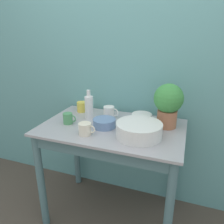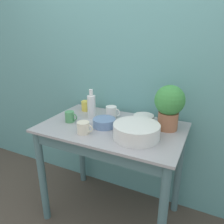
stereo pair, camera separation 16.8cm
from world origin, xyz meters
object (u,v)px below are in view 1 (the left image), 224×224
potted_plant (168,103)px  bottle_tall (89,107)px  mug_white (109,112)px  bowl_small_blue (104,123)px  mug_yellow (82,107)px  bowl_wash_large (139,130)px  mug_green (68,118)px  mug_cream (85,129)px  bowl_small_enamel_white (142,117)px

potted_plant → bottle_tall: 0.65m
potted_plant → mug_white: bearing=177.9°
potted_plant → bowl_small_blue: (-0.45, -0.17, -0.16)m
mug_yellow → bowl_wash_large: bearing=-27.9°
bowl_small_blue → mug_green: bearing=-172.8°
potted_plant → mug_cream: (-0.53, -0.34, -0.15)m
bowl_small_blue → mug_yellow: bearing=141.9°
mug_cream → bowl_small_enamel_white: (0.33, 0.40, -0.02)m
potted_plant → bowl_small_blue: 0.51m
bottle_tall → mug_cream: bottle_tall is taller
bowl_wash_large → mug_cream: bowl_wash_large is taller
bottle_tall → bowl_small_enamel_white: size_ratio=1.48×
potted_plant → mug_cream: size_ratio=2.69×
mug_cream → mug_yellow: size_ratio=1.04×
mug_green → bowl_small_blue: size_ratio=0.62×
mug_white → bowl_small_enamel_white: mug_white is taller
bottle_tall → mug_white: bearing=22.7°
bowl_wash_large → bowl_small_blue: (-0.29, 0.07, -0.02)m
bottle_tall → bowl_small_blue: 0.24m
potted_plant → mug_green: size_ratio=3.10×
mug_green → bowl_small_blue: mug_green is taller
bowl_wash_large → mug_green: bearing=176.8°
mug_green → mug_cream: bearing=-31.5°
bowl_small_enamel_white → mug_green: bearing=-153.8°
potted_plant → mug_green: bearing=-164.4°
bowl_small_enamel_white → bowl_wash_large: bearing=-81.5°
mug_white → bowl_small_blue: 0.19m
mug_white → mug_cream: bearing=-97.7°
mug_yellow → bowl_small_enamel_white: (0.57, -0.03, -0.02)m
mug_cream → mug_green: bearing=148.5°
mug_yellow → bowl_small_blue: bearing=-38.1°
bowl_wash_large → mug_white: same height
bottle_tall → mug_green: bearing=-124.2°
mug_white → bowl_small_blue: (0.03, -0.19, -0.02)m
mug_yellow → bowl_small_blue: (0.33, -0.26, -0.01)m
potted_plant → mug_yellow: size_ratio=2.81×
bowl_wash_large → bowl_small_enamel_white: bowl_wash_large is taller
bowl_wash_large → bowl_small_enamel_white: (-0.05, 0.30, -0.02)m
bottle_tall → mug_cream: (0.11, -0.30, -0.06)m
mug_white → mug_yellow: size_ratio=1.08×
bowl_wash_large → mug_white: 0.41m
mug_green → mug_yellow: mug_yellow is taller
potted_plant → bowl_small_enamel_white: size_ratio=2.03×
mug_green → bowl_small_blue: bearing=7.2°
mug_white → bowl_small_blue: bearing=-80.9°
potted_plant → bowl_small_blue: size_ratio=1.93×
mug_yellow → mug_green: bearing=-84.6°
bottle_tall → bowl_small_enamel_white: 0.45m
bottle_tall → mug_green: (-0.11, -0.16, -0.06)m
bottle_tall → mug_green: 0.21m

